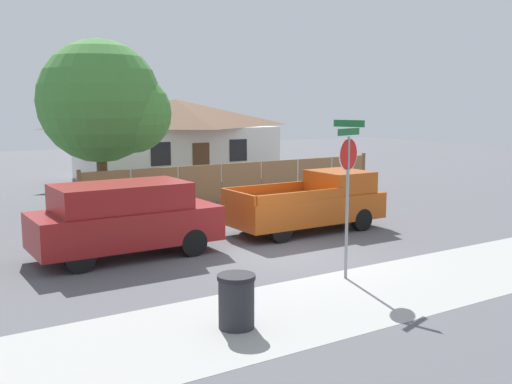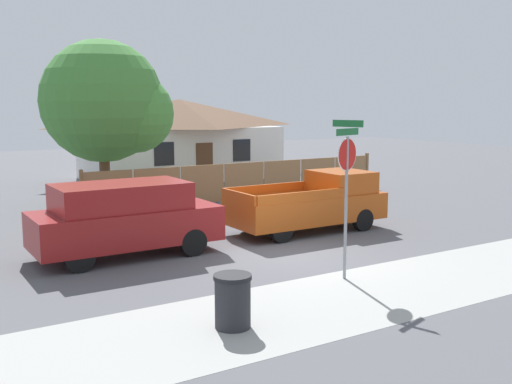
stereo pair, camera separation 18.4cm
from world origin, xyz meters
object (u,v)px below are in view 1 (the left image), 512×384
at_px(stop_sign, 348,172).
at_px(trash_bin, 236,301).
at_px(house, 176,137).
at_px(oak_tree, 106,104).
at_px(red_suv, 125,218).
at_px(orange_pickup, 311,203).

xyz_separation_m(stop_sign, trash_bin, (-3.60, -1.25, -1.92)).
distance_m(house, stop_sign, 19.44).
relative_size(oak_tree, red_suv, 1.33).
relative_size(red_suv, orange_pickup, 0.96).
distance_m(house, orange_pickup, 14.57).
bearing_deg(red_suv, orange_pickup, 0.21).
bearing_deg(red_suv, house, 60.67).
height_order(red_suv, stop_sign, stop_sign).
distance_m(oak_tree, stop_sign, 12.21).
bearing_deg(stop_sign, trash_bin, -178.02).
distance_m(stop_sign, trash_bin, 4.27).
bearing_deg(red_suv, stop_sign, -52.24).
xyz_separation_m(orange_pickup, stop_sign, (-2.52, -4.52, 1.55)).
bearing_deg(trash_bin, orange_pickup, 43.32).
height_order(house, red_suv, house).
bearing_deg(house, orange_pickup, -98.49).
height_order(orange_pickup, stop_sign, stop_sign).
bearing_deg(house, trash_bin, -112.32).
bearing_deg(stop_sign, orange_pickup, 43.67).
height_order(house, stop_sign, house).
distance_m(orange_pickup, stop_sign, 5.40).
height_order(oak_tree, orange_pickup, oak_tree).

